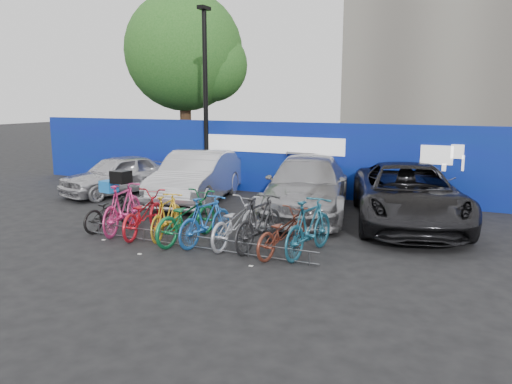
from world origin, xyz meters
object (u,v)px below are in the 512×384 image
Objects in this scene: car_2 at (307,186)px; bike_0 at (110,210)px; tree at (189,54)px; bike_3 at (167,216)px; car_0 at (118,175)px; bike_1 at (122,208)px; bike_rack at (193,241)px; bike_4 at (187,217)px; bike_2 at (143,214)px; lamppost at (206,95)px; bike_7 at (259,222)px; bike_9 at (309,227)px; bike_6 at (235,222)px; car_1 at (197,177)px; bike_8 at (282,232)px; car_3 at (408,195)px; bike_5 at (206,220)px.

car_2 is 5.28m from bike_0.
tree is 12.54m from bike_3.
bike_1 is (3.33, -3.78, -0.06)m from car_0.
bike_4 is (-0.44, 0.44, 0.39)m from bike_rack.
bike_rack is 2.88× the size of bike_2.
lamppost is 7.49m from bike_7.
tree reaches higher than bike_9.
bike_0 is 0.90× the size of bike_7.
bike_6 is (1.69, 0.12, 0.00)m from bike_3.
bike_4 is at bearing -73.55° from car_1.
tree reaches higher than bike_rack.
car_1 is at bearing 166.44° from car_2.
bike_8 is (1.86, 0.43, 0.30)m from bike_rack.
car_3 is 4.33m from bike_7.
bike_9 reaches higher than bike_0.
bike_4 is (2.31, -0.14, 0.09)m from bike_0.
bike_8 is (8.64, -10.23, -4.60)m from tree.
car_2 is 2.54× the size of bike_4.
bike_1 reaches higher than bike_4.
bike_rack is at bearing 24.30° from bike_8.
bike_6 is at bearing -165.35° from bike_4.
bike_4 is 0.50m from bike_5.
bike_4 reaches higher than bike_rack.
bike_5 reaches higher than bike_0.
bike_3 is (0.63, 0.06, -0.00)m from bike_2.
car_3 reaches higher than bike_2.
car_0 is at bearing -16.06° from bike_9.
car_1 is (0.70, -1.80, -2.49)m from lamppost.
bike_8 is at bearing 173.13° from bike_6.
bike_3 is 3.39m from bike_9.
lamppost is at bearing 118.07° from bike_rack.
tree is 11.02m from car_2.
bike_4 is at bearing -58.19° from tree.
car_3 is (10.56, -6.53, -4.31)m from tree.
lamppost is 1.09× the size of bike_rack.
bike_3 is at bearing -22.85° from car_0.
car_2 is 2.77× the size of bike_7.
tree reaches higher than bike_1.
lamppost is at bearing 143.56° from car_2.
car_3 reaches higher than bike_6.
bike_7 is at bearing -51.33° from tree.
bike_rack is 2.85× the size of bike_9.
bike_5 is at bearing 179.73° from bike_0.
lamppost reaches higher than bike_7.
bike_6 reaches higher than bike_3.
lamppost is 7.48m from bike_rack.
bike_rack is at bearing 143.26° from bike_3.
car_0 is at bearing -27.87° from bike_6.
tree is 6.14m from lamppost.
bike_7 is (1.26, 0.61, 0.42)m from bike_rack.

